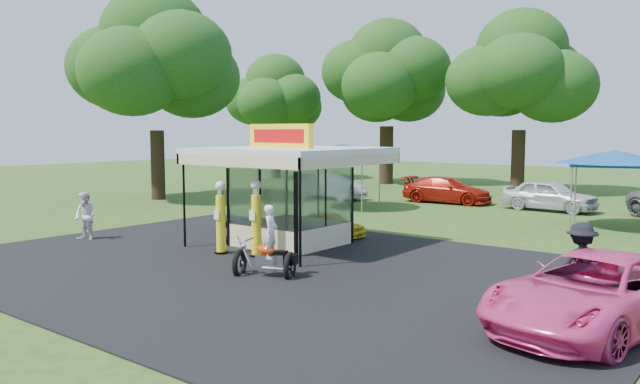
# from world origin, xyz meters

# --- Properties ---
(ground) EXTENTS (120.00, 120.00, 0.00)m
(ground) POSITION_xyz_m (0.00, 0.00, 0.00)
(ground) COLOR #254C17
(ground) RESTS_ON ground
(asphalt_apron) EXTENTS (20.00, 14.00, 0.04)m
(asphalt_apron) POSITION_xyz_m (0.00, 2.00, 0.02)
(asphalt_apron) COLOR black
(asphalt_apron) RESTS_ON ground
(gas_station_kiosk) EXTENTS (5.40, 5.40, 4.18)m
(gas_station_kiosk) POSITION_xyz_m (-2.00, 4.99, 1.78)
(gas_station_kiosk) COLOR white
(gas_station_kiosk) RESTS_ON ground
(gas_pump_left) EXTENTS (0.44, 0.44, 2.37)m
(gas_pump_left) POSITION_xyz_m (-2.71, 2.40, 1.13)
(gas_pump_left) COLOR black
(gas_pump_left) RESTS_ON ground
(gas_pump_right) EXTENTS (0.46, 0.46, 2.45)m
(gas_pump_right) POSITION_xyz_m (-1.50, 2.77, 1.17)
(gas_pump_right) COLOR black
(gas_pump_right) RESTS_ON ground
(motorcycle) EXTENTS (1.81, 1.36, 2.05)m
(motorcycle) POSITION_xyz_m (0.63, 1.03, 0.80)
(motorcycle) COLOR black
(motorcycle) RESTS_ON ground
(spare_tires) EXTENTS (1.02, 0.92, 0.83)m
(spare_tires) POSITION_xyz_m (-3.92, 3.91, 0.40)
(spare_tires) COLOR black
(spare_tires) RESTS_ON ground
(a_frame_sign) EXTENTS (0.55, 0.53, 0.93)m
(a_frame_sign) POSITION_xyz_m (8.21, 1.33, 0.47)
(a_frame_sign) COLOR #593819
(a_frame_sign) RESTS_ON ground
(kiosk_car) EXTENTS (2.82, 1.13, 0.96)m
(kiosk_car) POSITION_xyz_m (-2.00, 7.20, 0.48)
(kiosk_car) COLOR yellow
(kiosk_car) RESTS_ON ground
(pink_sedan) EXTENTS (3.66, 5.88, 1.52)m
(pink_sedan) POSITION_xyz_m (8.76, 1.74, 0.76)
(pink_sedan) COLOR #F14190
(pink_sedan) RESTS_ON ground
(spectator_west) EXTENTS (0.96, 0.80, 1.77)m
(spectator_west) POSITION_xyz_m (-8.49, 1.18, 0.88)
(spectator_west) COLOR white
(spectator_west) RESTS_ON ground
(spectator_east_a) EXTENTS (1.40, 1.34, 1.91)m
(spectator_east_a) POSITION_xyz_m (8.06, 3.30, 0.96)
(spectator_east_a) COLOR black
(spectator_east_a) RESTS_ON ground
(bg_car_a) EXTENTS (4.36, 1.56, 1.43)m
(bg_car_a) POSITION_xyz_m (-9.93, 17.70, 0.72)
(bg_car_a) COLOR beige
(bg_car_a) RESTS_ON ground
(bg_car_b) EXTENTS (5.06, 2.38, 1.43)m
(bg_car_b) POSITION_xyz_m (-3.66, 20.08, 0.71)
(bg_car_b) COLOR #AE1A0D
(bg_car_b) RESTS_ON ground
(bg_car_c) EXTENTS (4.69, 2.16, 1.56)m
(bg_car_c) POSITION_xyz_m (1.92, 20.08, 0.78)
(bg_car_c) COLOR silver
(bg_car_c) RESTS_ON ground
(tent_west) EXTENTS (4.73, 4.73, 3.31)m
(tent_west) POSITION_xyz_m (-6.81, 14.59, 2.99)
(tent_west) COLOR gray
(tent_west) RESTS_ON ground
(tent_east) EXTENTS (4.56, 4.56, 3.19)m
(tent_east) POSITION_xyz_m (5.80, 15.86, 2.89)
(tent_east) COLOR gray
(tent_east) RESTS_ON ground
(oak_far_a) EXTENTS (8.52, 8.52, 10.10)m
(oak_far_a) POSITION_xyz_m (-23.25, 27.72, 6.42)
(oak_far_a) COLOR black
(oak_far_a) RESTS_ON ground
(oak_far_b) EXTENTS (10.02, 10.02, 11.96)m
(oak_far_b) POSITION_xyz_m (-13.10, 28.86, 7.63)
(oak_far_b) COLOR black
(oak_far_b) RESTS_ON ground
(oak_far_c) EXTENTS (9.66, 9.66, 11.39)m
(oak_far_c) POSITION_xyz_m (-2.81, 28.32, 7.23)
(oak_far_c) COLOR black
(oak_far_c) RESTS_ON ground
(oak_near) EXTENTS (10.26, 10.26, 11.81)m
(oak_near) POSITION_xyz_m (-17.69, 11.40, 7.40)
(oak_near) COLOR black
(oak_near) RESTS_ON ground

